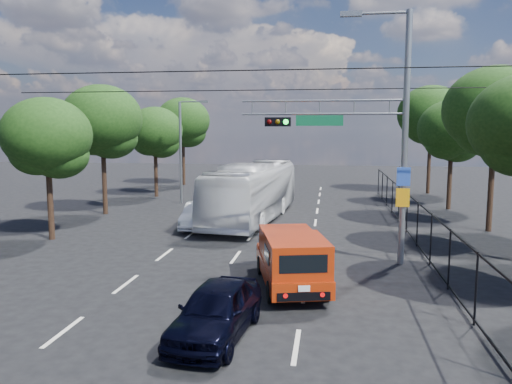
% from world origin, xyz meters
% --- Properties ---
extents(ground, '(120.00, 120.00, 0.00)m').
position_xyz_m(ground, '(0.00, 0.00, 0.00)').
color(ground, black).
rests_on(ground, ground).
extents(lane_markings, '(6.12, 38.00, 0.01)m').
position_xyz_m(lane_markings, '(-0.00, 14.00, 0.01)').
color(lane_markings, beige).
rests_on(lane_markings, ground).
extents(signal_mast, '(6.43, 0.39, 9.50)m').
position_xyz_m(signal_mast, '(5.28, 7.99, 5.24)').
color(signal_mast, slate).
rests_on(signal_mast, ground).
extents(streetlight_left, '(2.09, 0.22, 7.08)m').
position_xyz_m(streetlight_left, '(-6.33, 22.00, 3.94)').
color(streetlight_left, slate).
rests_on(streetlight_left, ground).
extents(utility_wires, '(22.00, 5.04, 0.74)m').
position_xyz_m(utility_wires, '(0.00, 8.83, 7.23)').
color(utility_wires, black).
rests_on(utility_wires, ground).
extents(fence_right, '(0.06, 34.03, 2.00)m').
position_xyz_m(fence_right, '(7.60, 12.17, 1.03)').
color(fence_right, black).
rests_on(fence_right, ground).
extents(tree_right_c, '(5.10, 5.10, 8.29)m').
position_xyz_m(tree_right_c, '(11.82, 15.02, 5.73)').
color(tree_right_c, black).
rests_on(tree_right_c, ground).
extents(tree_right_d, '(4.32, 4.32, 7.02)m').
position_xyz_m(tree_right_d, '(11.42, 22.02, 4.85)').
color(tree_right_d, black).
rests_on(tree_right_d, ground).
extents(tree_right_e, '(5.28, 5.28, 8.58)m').
position_xyz_m(tree_right_e, '(11.62, 30.02, 5.94)').
color(tree_right_e, black).
rests_on(tree_right_e, ground).
extents(tree_left_b, '(4.08, 4.08, 6.63)m').
position_xyz_m(tree_left_b, '(-9.18, 10.02, 4.58)').
color(tree_left_b, black).
rests_on(tree_left_b, ground).
extents(tree_left_c, '(4.80, 4.80, 7.80)m').
position_xyz_m(tree_left_c, '(-9.78, 17.02, 5.40)').
color(tree_left_c, black).
rests_on(tree_left_c, ground).
extents(tree_left_d, '(4.20, 4.20, 6.83)m').
position_xyz_m(tree_left_d, '(-9.38, 25.02, 4.72)').
color(tree_left_d, black).
rests_on(tree_left_d, ground).
extents(tree_left_e, '(4.92, 4.92, 7.99)m').
position_xyz_m(tree_left_e, '(-9.58, 33.02, 5.53)').
color(tree_left_e, black).
rests_on(tree_left_e, ground).
extents(red_pickup, '(2.90, 5.28, 1.87)m').
position_xyz_m(red_pickup, '(2.52, 4.48, 1.00)').
color(red_pickup, black).
rests_on(red_pickup, ground).
extents(navy_hatchback, '(2.04, 4.18, 1.37)m').
position_xyz_m(navy_hatchback, '(0.97, 0.28, 0.69)').
color(navy_hatchback, black).
rests_on(navy_hatchback, ground).
extents(white_bus, '(3.97, 11.89, 3.25)m').
position_xyz_m(white_bus, '(-0.58, 16.35, 1.62)').
color(white_bus, silver).
rests_on(white_bus, ground).
extents(white_van, '(1.66, 4.11, 1.33)m').
position_xyz_m(white_van, '(-3.00, 13.66, 0.66)').
color(white_van, silver).
rests_on(white_van, ground).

